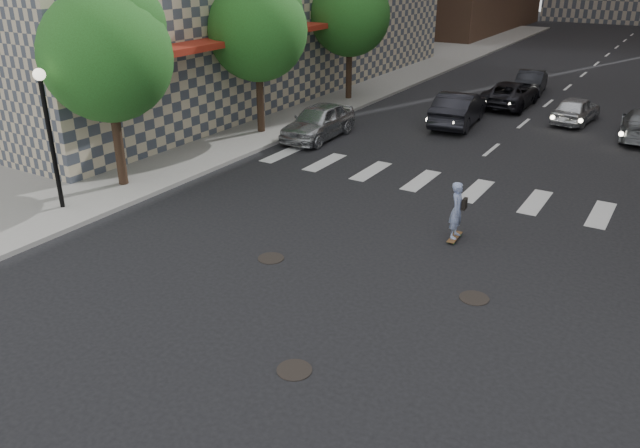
% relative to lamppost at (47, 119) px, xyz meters
% --- Properties ---
extents(ground, '(160.00, 160.00, 0.00)m').
position_rel_lamppost_xyz_m(ground, '(9.50, -0.50, -2.93)').
color(ground, black).
rests_on(ground, ground).
extents(sidewalk_left, '(13.00, 80.00, 0.15)m').
position_rel_lamppost_xyz_m(sidewalk_left, '(-5.00, 19.50, -2.86)').
color(sidewalk_left, gray).
rests_on(sidewalk_left, ground).
extents(lamppost, '(0.36, 0.36, 4.28)m').
position_rel_lamppost_xyz_m(lamppost, '(0.00, 0.00, 0.00)').
color(lamppost, black).
rests_on(lamppost, sidewalk_left).
extents(tree_a, '(4.20, 4.20, 6.60)m').
position_rel_lamppost_xyz_m(tree_a, '(0.05, 2.64, 1.71)').
color(tree_a, '#382619').
rests_on(tree_a, sidewalk_left).
extents(tree_b, '(4.20, 4.20, 6.60)m').
position_rel_lamppost_xyz_m(tree_b, '(0.05, 10.64, 1.71)').
color(tree_b, '#382619').
rests_on(tree_b, sidewalk_left).
extents(tree_c, '(4.20, 4.20, 6.60)m').
position_rel_lamppost_xyz_m(tree_c, '(0.05, 18.64, 1.71)').
color(tree_c, '#382619').
rests_on(tree_c, sidewalk_left).
extents(manhole_a, '(0.70, 0.70, 0.02)m').
position_rel_lamppost_xyz_m(manhole_a, '(10.70, -3.00, -2.92)').
color(manhole_a, black).
rests_on(manhole_a, ground).
extents(manhole_b, '(0.70, 0.70, 0.02)m').
position_rel_lamppost_xyz_m(manhole_b, '(7.50, 0.70, -2.92)').
color(manhole_b, black).
rests_on(manhole_b, ground).
extents(manhole_c, '(0.70, 0.70, 0.02)m').
position_rel_lamppost_xyz_m(manhole_c, '(12.80, 1.50, -2.92)').
color(manhole_c, black).
rests_on(manhole_c, ground).
extents(skateboarder, '(0.44, 0.88, 1.72)m').
position_rel_lamppost_xyz_m(skateboarder, '(11.26, 4.38, -2.03)').
color(skateboarder, brown).
rests_on(skateboarder, ground).
extents(silver_sedan, '(1.92, 4.43, 1.49)m').
position_rel_lamppost_xyz_m(silver_sedan, '(2.50, 11.28, -2.19)').
color(silver_sedan, '#AEB1B5').
rests_on(silver_sedan, ground).
extents(traffic_car_a, '(2.15, 4.89, 1.56)m').
position_rel_lamppost_xyz_m(traffic_car_a, '(6.89, 16.58, -2.15)').
color(traffic_car_a, black).
rests_on(traffic_car_a, ground).
extents(traffic_car_c, '(2.17, 4.69, 1.30)m').
position_rel_lamppost_xyz_m(traffic_car_c, '(7.89, 21.65, -2.28)').
color(traffic_car_c, black).
rests_on(traffic_car_c, ground).
extents(traffic_car_d, '(1.91, 3.87, 1.27)m').
position_rel_lamppost_xyz_m(traffic_car_d, '(11.51, 19.91, -2.30)').
color(traffic_car_d, silver).
rests_on(traffic_car_d, ground).
extents(traffic_car_e, '(1.89, 4.17, 1.33)m').
position_rel_lamppost_xyz_m(traffic_car_e, '(7.97, 25.74, -2.27)').
color(traffic_car_e, black).
rests_on(traffic_car_e, ground).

